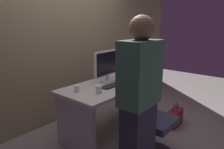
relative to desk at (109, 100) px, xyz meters
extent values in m
plane|color=gray|center=(0.00, 0.00, -0.51)|extent=(9.00, 9.00, 0.00)
cube|color=#8C7F5B|center=(0.00, 0.96, 0.99)|extent=(6.40, 0.10, 3.00)
cube|color=beige|center=(0.00, 0.00, 0.21)|extent=(1.39, 0.74, 0.04)
cube|color=#B2B2B7|center=(-0.64, 0.00, -0.16)|extent=(0.06, 0.66, 0.70)
cube|color=#B2B2B7|center=(0.64, 0.00, -0.16)|extent=(0.06, 0.66, 0.70)
cylinder|color=black|center=(-0.07, -0.76, -0.28)|extent=(0.05, 0.05, 0.39)
cube|color=#33384C|center=(-0.07, -0.76, -0.05)|extent=(0.44, 0.44, 0.08)
cube|color=#33384C|center=(-0.07, -0.57, 0.21)|extent=(0.40, 0.06, 0.44)
cube|color=#262838|center=(-0.56, -0.85, -0.08)|extent=(0.34, 0.20, 0.85)
cube|color=#38664C|center=(-0.56, -0.85, 0.63)|extent=(0.40, 0.24, 0.58)
sphere|color=brown|center=(-0.56, -0.85, 1.02)|extent=(0.22, 0.22, 0.22)
cube|color=silver|center=(0.09, 0.12, 0.24)|extent=(0.21, 0.15, 0.02)
cube|color=silver|center=(0.09, 0.12, 0.29)|extent=(0.04, 0.03, 0.08)
cube|color=silver|center=(0.09, 0.12, 0.51)|extent=(0.54, 0.07, 0.36)
cube|color=black|center=(0.09, 0.10, 0.51)|extent=(0.50, 0.04, 0.32)
cube|color=#262626|center=(0.00, -0.09, 0.24)|extent=(0.43, 0.14, 0.02)
ellipsoid|color=black|center=(0.33, -0.06, 0.25)|extent=(0.06, 0.10, 0.03)
cylinder|color=white|center=(-0.37, -0.15, 0.28)|extent=(0.07, 0.07, 0.10)
cylinder|color=white|center=(-0.50, 0.09, 0.27)|extent=(0.07, 0.07, 0.08)
cube|color=#3359A5|center=(0.40, 0.10, 0.25)|extent=(0.19, 0.15, 0.04)
cube|color=black|center=(0.42, 0.10, 0.28)|extent=(0.20, 0.15, 0.03)
cube|color=red|center=(0.41, 0.08, 0.31)|extent=(0.20, 0.18, 0.03)
cube|color=black|center=(0.55, -0.17, 0.24)|extent=(0.11, 0.16, 0.01)
cube|color=maroon|center=(0.82, -0.65, -0.38)|extent=(0.34, 0.14, 0.26)
torus|color=maroon|center=(0.82, -0.65, -0.22)|extent=(0.18, 0.02, 0.18)
camera|label=1|loc=(-2.05, -1.78, 1.06)|focal=32.59mm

